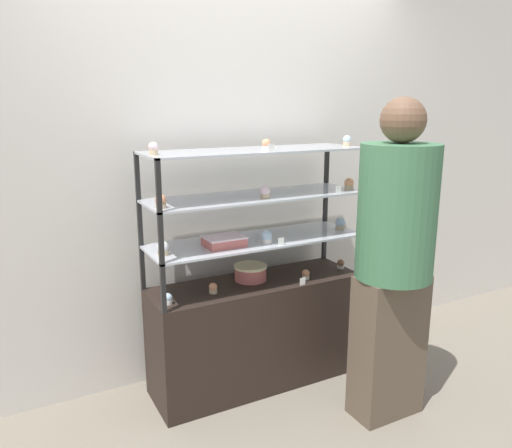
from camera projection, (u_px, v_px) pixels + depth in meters
The scene contains 26 objects.
ground_plane at pixel (256, 380), 3.16m from camera, with size 20.00×20.00×0.00m, color gray.
back_wall at pixel (230, 170), 3.15m from camera, with size 8.00×0.05×2.60m.
display_base at pixel (256, 332), 3.08m from camera, with size 1.29×0.41×0.66m.
display_riser_lower at pixel (256, 242), 2.95m from camera, with size 1.29×0.41×0.26m.
display_riser_middle at pixel (256, 198), 2.88m from camera, with size 1.29×0.41×0.26m.
display_riser_upper at pixel (256, 152), 2.82m from camera, with size 1.29×0.41×0.26m.
layer_cake_centerpiece at pixel (251, 272), 3.02m from camera, with size 0.20×0.20×0.09m.
sheet_cake_frosted at pixel (224, 241), 2.80m from camera, with size 0.22×0.17×0.06m.
cupcake_0 at pixel (168, 299), 2.66m from camera, with size 0.05×0.05×0.06m.
cupcake_1 at pixel (213, 288), 2.81m from camera, with size 0.05×0.05×0.06m.
cupcake_2 at pixel (306, 274), 3.04m from camera, with size 0.05×0.05×0.06m.
cupcake_3 at pixel (341, 264), 3.23m from camera, with size 0.05×0.05×0.06m.
price_tag_0 at pixel (303, 281), 2.94m from camera, with size 0.04×0.00×0.04m.
cupcake_4 at pixel (163, 249), 2.62m from camera, with size 0.06×0.06×0.08m.
cupcake_5 at pixel (266, 237), 2.85m from camera, with size 0.06×0.06×0.08m.
cupcake_6 at pixel (340, 224), 3.17m from camera, with size 0.06×0.06×0.08m.
price_tag_1 at pixel (281, 242), 2.81m from camera, with size 0.04×0.00×0.04m.
cupcake_7 at pixel (161, 202), 2.51m from camera, with size 0.06×0.06×0.07m.
cupcake_8 at pixel (265, 192), 2.78m from camera, with size 0.06×0.06×0.07m.
cupcake_9 at pixel (349, 184), 3.07m from camera, with size 0.06×0.06×0.07m.
price_tag_2 at pixel (338, 190), 2.92m from camera, with size 0.04×0.00×0.04m.
cupcake_10 at pixel (153, 149), 2.50m from camera, with size 0.05×0.05×0.07m.
cupcake_11 at pixel (266, 145), 2.72m from camera, with size 0.05×0.05×0.07m.
cupcake_12 at pixel (347, 141), 3.04m from camera, with size 0.05×0.05×0.07m.
price_tag_3 at pixel (271, 148), 2.65m from camera, with size 0.04×0.00×0.04m.
customer_figure at pixel (394, 255), 2.63m from camera, with size 0.41×0.41×1.74m.
Camera 1 is at (-1.33, -2.51, 1.70)m, focal length 35.00 mm.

